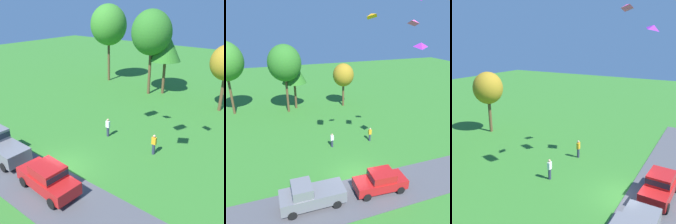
{
  "view_description": "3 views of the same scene",
  "coord_description": "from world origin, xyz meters",
  "views": [
    {
      "loc": [
        12.71,
        -10.38,
        11.11
      ],
      "look_at": [
        1.85,
        3.49,
        3.75
      ],
      "focal_mm": 42.0,
      "sensor_mm": 36.0,
      "label": 1
    },
    {
      "loc": [
        -7.0,
        -14.99,
        13.31
      ],
      "look_at": [
        0.39,
        6.37,
        4.05
      ],
      "focal_mm": 35.0,
      "sensor_mm": 36.0,
      "label": 2
    },
    {
      "loc": [
        -16.16,
        -4.57,
        10.76
      ],
      "look_at": [
        1.57,
        5.76,
        5.1
      ],
      "focal_mm": 42.0,
      "sensor_mm": 36.0,
      "label": 3
    }
  ],
  "objects": [
    {
      "name": "kite_diamond_near_flag",
      "position": [
        6.15,
        2.5,
        13.4
      ],
      "size": [
        1.2,
        1.18,
        0.66
      ],
      "primitive_type": "pyramid",
      "rotation": [
        0.44,
        0.0,
        2.21
      ],
      "color": "#EA4C9E"
    },
    {
      "name": "person_beside_suv",
      "position": [
        -0.5,
        5.89,
        0.88
      ],
      "size": [
        0.36,
        0.24,
        1.71
      ],
      "color": "#2D334C",
      "rests_on": "ground"
    },
    {
      "name": "tree_far_left",
      "position": [
        5.45,
        18.3,
        5.32
      ],
      "size": [
        3.43,
        3.43,
        7.24
      ],
      "color": "brown",
      "rests_on": "ground"
    },
    {
      "name": "car_sedan_near_entrance",
      "position": [
        1.21,
        -2.2,
        1.04
      ],
      "size": [
        4.5,
        2.17,
        1.84
      ],
      "color": "red",
      "rests_on": "ground"
    },
    {
      "name": "pavement_strip",
      "position": [
        0.0,
        -2.26,
        0.03
      ],
      "size": [
        36.0,
        4.4,
        0.06
      ],
      "primitive_type": "cube",
      "color": "#4C4C51",
      "rests_on": "ground"
    },
    {
      "name": "kite_diamond_high_left",
      "position": [
        5.22,
        0.01,
        11.69
      ],
      "size": [
        1.17,
        1.23,
        0.59
      ],
      "primitive_type": "pyramid",
      "rotation": [
        -0.3,
        0.0,
        2.72
      ],
      "color": "purple"
    },
    {
      "name": "person_watching_sky",
      "position": [
        4.24,
        5.76,
        0.88
      ],
      "size": [
        0.36,
        0.24,
        1.71
      ],
      "color": "#2D334C",
      "rests_on": "ground"
    },
    {
      "name": "ground_plane",
      "position": [
        0.0,
        0.0,
        0.0
      ],
      "size": [
        120.0,
        120.0,
        0.0
      ],
      "primitive_type": "plane",
      "color": "#337528"
    }
  ]
}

